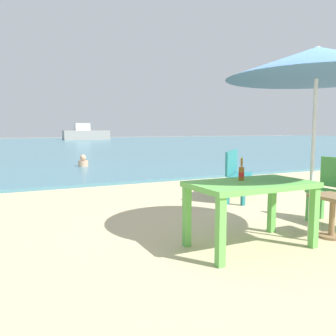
{
  "coord_description": "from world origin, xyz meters",
  "views": [
    {
      "loc": [
        -3.36,
        -3.06,
        1.35
      ],
      "look_at": [
        -0.41,
        3.0,
        0.6
      ],
      "focal_mm": 36.96,
      "sensor_mm": 36.0,
      "label": 1
    }
  ],
  "objects": [
    {
      "name": "patio_umbrella",
      "position": [
        -0.02,
        -0.13,
        2.12
      ],
      "size": [
        2.1,
        2.1,
        2.3
      ],
      "color": "silver",
      "rests_on": "ground_plane"
    },
    {
      "name": "side_table_wood",
      "position": [
        0.34,
        -0.16,
        0.35
      ],
      "size": [
        0.44,
        0.44,
        0.54
      ],
      "color": "olive",
      "rests_on": "ground_plane"
    },
    {
      "name": "swimmer_person",
      "position": [
        -0.78,
        9.01,
        0.24
      ],
      "size": [
        0.34,
        0.34,
        0.41
      ],
      "color": "tan",
      "rests_on": "sea_water"
    },
    {
      "name": "picnic_table_green",
      "position": [
        -0.82,
        0.01,
        0.65
      ],
      "size": [
        1.4,
        0.8,
        0.76
      ],
      "color": "#60B24C",
      "rests_on": "ground_plane"
    },
    {
      "name": "bench_teal_center",
      "position": [
        0.75,
        2.34,
        0.54
      ],
      "size": [
        1.11,
        1.1,
        0.95
      ],
      "color": "#237275",
      "rests_on": "ground_plane"
    },
    {
      "name": "boat_ferry",
      "position": [
        6.56,
        41.22,
        0.83
      ],
      "size": [
        5.76,
        1.57,
        2.09
      ],
      "color": "gray",
      "rests_on": "sea_water"
    },
    {
      "name": "ground_plane",
      "position": [
        0.0,
        0.0,
        0.0
      ],
      "size": [
        120.0,
        120.0,
        0.0
      ],
      "primitive_type": "plane",
      "color": "#C6B287"
    },
    {
      "name": "sea_water",
      "position": [
        0.0,
        30.0,
        0.04
      ],
      "size": [
        120.0,
        50.0,
        0.08
      ],
      "primitive_type": "cube",
      "color": "teal",
      "rests_on": "ground_plane"
    },
    {
      "name": "beer_bottle_amber",
      "position": [
        -0.85,
        0.15,
        0.85
      ],
      "size": [
        0.07,
        0.07,
        0.26
      ],
      "color": "brown",
      "rests_on": "picnic_table_green"
    }
  ]
}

